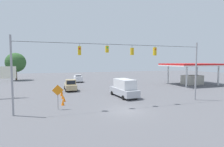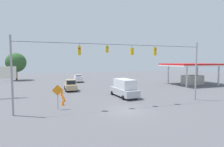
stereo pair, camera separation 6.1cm
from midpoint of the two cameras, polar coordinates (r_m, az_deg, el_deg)
name	(u,v)px [view 1 (the left image)]	position (r m, az deg, el deg)	size (l,w,h in m)	color
ground_plane	(126,111)	(19.98, 4.47, -11.99)	(140.00, 140.00, 0.00)	#56565B
overhead_signal_span	(120,64)	(21.03, 2.58, 3.20)	(23.28, 0.38, 8.12)	#939399
box_truck_silver_crossing_near	(124,88)	(27.15, 3.90, -4.77)	(2.85, 6.31, 2.76)	#A8AAB2
sedan_white_withflow_deep	(78,78)	(47.41, -11.11, -1.55)	(2.08, 4.23, 1.91)	silver
pickup_truck_tan_withflow_far	(70,85)	(34.03, -13.47, -3.77)	(2.16, 5.18, 2.12)	tan
traffic_cone_nearest	(63,102)	(23.00, -15.83, -9.06)	(0.42, 0.42, 0.73)	orange
traffic_cone_second	(64,99)	(24.98, -15.46, -8.02)	(0.42, 0.42, 0.73)	orange
traffic_cone_third	(63,96)	(26.94, -15.87, -7.16)	(0.42, 0.42, 0.73)	orange
traffic_cone_fourth	(61,94)	(29.07, -16.26, -6.35)	(0.42, 0.42, 0.73)	orange
traffic_cone_fifth	(62,92)	(31.00, -16.15, -5.71)	(0.42, 0.42, 0.73)	orange
traffic_cone_farthest	(60,90)	(32.98, -16.63, -5.14)	(0.42, 0.42, 0.73)	orange
gas_station	(192,69)	(45.62, 24.75, 1.30)	(12.90, 9.16, 4.99)	red
roadside_billboard	(2,75)	(30.60, -32.20, -0.43)	(3.65, 0.16, 4.75)	#4C473D
work_zone_sign	(58,92)	(20.97, -17.37, -5.83)	(1.27, 0.06, 2.84)	slate
tree_horizon_left	(16,63)	(57.73, -28.95, 3.16)	(5.56, 5.56, 7.97)	#4C3823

